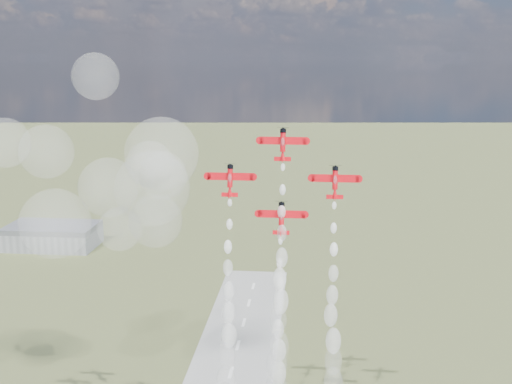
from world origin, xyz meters
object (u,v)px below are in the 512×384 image
object	(u,v)px
hangar	(52,236)
plane_lead	(283,144)
plane_slot	(281,217)
plane_left	(230,180)
plane_right	(335,182)

from	to	relation	value
hangar	plane_lead	bearing A→B (deg)	-52.14
plane_slot	plane_left	bearing A→B (deg)	171.72
plane_lead	plane_right	size ratio (longest dim) A/B	1.00
plane_slot	plane_right	bearing A→B (deg)	8.28
hangar	plane_lead	xyz separation A→B (m)	(139.42, -179.32, 79.77)
hangar	plane_lead	size ratio (longest dim) A/B	4.69
hangar	plane_right	distance (m)	246.65
plane_slot	plane_lead	bearing A→B (deg)	90.00
plane_right	plane_slot	size ratio (longest dim) A/B	1.00
plane_lead	plane_right	distance (m)	14.67
plane_lead	plane_right	bearing A→B (deg)	-8.28
hangar	plane_right	world-z (taller)	plane_right
plane_right	plane_slot	bearing A→B (deg)	-171.72
hangar	plane_slot	bearing A→B (deg)	-52.67
plane_left	plane_slot	bearing A→B (deg)	-8.28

